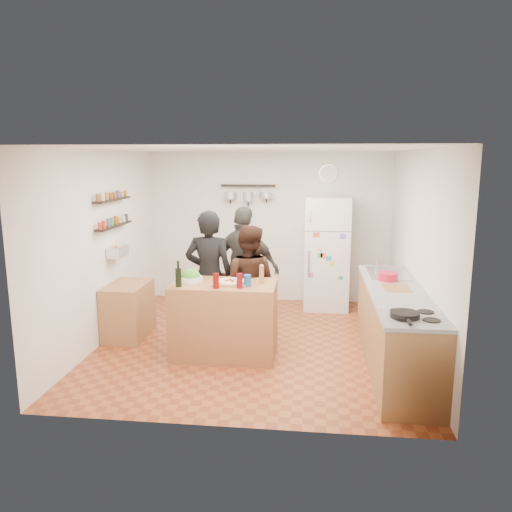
# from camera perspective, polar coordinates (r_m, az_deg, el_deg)

# --- Properties ---
(room_shell) EXTENTS (4.20, 4.20, 4.20)m
(room_shell) POSITION_cam_1_polar(r_m,az_deg,el_deg) (6.70, 0.28, 1.31)
(room_shell) COLOR brown
(room_shell) RESTS_ON ground
(prep_island) EXTENTS (1.25, 0.72, 0.91)m
(prep_island) POSITION_cam_1_polar(r_m,az_deg,el_deg) (6.15, -3.62, -7.23)
(prep_island) COLOR #995F38
(prep_island) RESTS_ON floor
(pizza_board) EXTENTS (0.42, 0.34, 0.02)m
(pizza_board) POSITION_cam_1_polar(r_m,az_deg,el_deg) (5.99, -2.95, -3.10)
(pizza_board) COLOR #996637
(pizza_board) RESTS_ON prep_island
(pizza) EXTENTS (0.34, 0.34, 0.02)m
(pizza) POSITION_cam_1_polar(r_m,az_deg,el_deg) (5.99, -2.96, -2.93)
(pizza) COLOR #CCAD86
(pizza) RESTS_ON pizza_board
(salad_bowl) EXTENTS (0.29, 0.29, 0.06)m
(salad_bowl) POSITION_cam_1_polar(r_m,az_deg,el_deg) (6.15, -7.45, -2.62)
(salad_bowl) COLOR silver
(salad_bowl) RESTS_ON prep_island
(wine_bottle) EXTENTS (0.07, 0.07, 0.22)m
(wine_bottle) POSITION_cam_1_polar(r_m,az_deg,el_deg) (5.90, -8.85, -2.45)
(wine_bottle) COLOR black
(wine_bottle) RESTS_ON prep_island
(wine_glass_near) EXTENTS (0.07, 0.07, 0.18)m
(wine_glass_near) POSITION_cam_1_polar(r_m,az_deg,el_deg) (5.79, -4.59, -2.84)
(wine_glass_near) COLOR #5C0807
(wine_glass_near) RESTS_ON prep_island
(wine_glass_far) EXTENTS (0.07, 0.07, 0.17)m
(wine_glass_far) POSITION_cam_1_polar(r_m,az_deg,el_deg) (5.78, -1.89, -2.85)
(wine_glass_far) COLOR #630810
(wine_glass_far) RESTS_ON prep_island
(pepper_mill) EXTENTS (0.06, 0.06, 0.19)m
(pepper_mill) POSITION_cam_1_polar(r_m,az_deg,el_deg) (5.99, 0.64, -2.27)
(pepper_mill) COLOR #9C6641
(pepper_mill) RESTS_ON prep_island
(salt_canister) EXTENTS (0.09, 0.09, 0.14)m
(salt_canister) POSITION_cam_1_polar(r_m,az_deg,el_deg) (5.85, -0.99, -2.83)
(salt_canister) COLOR navy
(salt_canister) RESTS_ON prep_island
(person_left) EXTENTS (0.64, 0.42, 1.74)m
(person_left) POSITION_cam_1_polar(r_m,az_deg,el_deg) (6.57, -5.36, -2.30)
(person_left) COLOR black
(person_left) RESTS_ON floor
(person_center) EXTENTS (0.85, 0.72, 1.55)m
(person_center) POSITION_cam_1_polar(r_m,az_deg,el_deg) (6.53, -0.90, -3.20)
(person_center) COLOR black
(person_center) RESTS_ON floor
(person_back) EXTENTS (1.10, 0.68, 1.74)m
(person_back) POSITION_cam_1_polar(r_m,az_deg,el_deg) (7.00, -1.33, -1.43)
(person_back) COLOR #2B2A26
(person_back) RESTS_ON floor
(counter_run) EXTENTS (0.63, 2.63, 0.90)m
(counter_run) POSITION_cam_1_polar(r_m,az_deg,el_deg) (6.03, 15.70, -8.09)
(counter_run) COLOR #9E7042
(counter_run) RESTS_ON floor
(stove_top) EXTENTS (0.60, 0.62, 0.02)m
(stove_top) POSITION_cam_1_polar(r_m,az_deg,el_deg) (5.00, 17.65, -6.64)
(stove_top) COLOR white
(stove_top) RESTS_ON counter_run
(skillet) EXTENTS (0.27, 0.27, 0.05)m
(skillet) POSITION_cam_1_polar(r_m,az_deg,el_deg) (4.91, 16.65, -6.44)
(skillet) COLOR black
(skillet) RESTS_ON stove_top
(sink) EXTENTS (0.50, 0.80, 0.03)m
(sink) POSITION_cam_1_polar(r_m,az_deg,el_deg) (6.71, 14.79, -1.97)
(sink) COLOR silver
(sink) RESTS_ON counter_run
(cutting_board) EXTENTS (0.30, 0.40, 0.02)m
(cutting_board) POSITION_cam_1_polar(r_m,az_deg,el_deg) (5.98, 15.80, -3.65)
(cutting_board) COLOR olive
(cutting_board) RESTS_ON counter_run
(red_bowl) EXTENTS (0.23, 0.23, 0.10)m
(red_bowl) POSITION_cam_1_polar(r_m,az_deg,el_deg) (6.30, 14.87, -2.30)
(red_bowl) COLOR red
(red_bowl) RESTS_ON counter_run
(fridge) EXTENTS (0.70, 0.68, 1.80)m
(fridge) POSITION_cam_1_polar(r_m,az_deg,el_deg) (8.06, 8.08, 0.34)
(fridge) COLOR white
(fridge) RESTS_ON floor
(wall_clock) EXTENTS (0.30, 0.03, 0.30)m
(wall_clock) POSITION_cam_1_polar(r_m,az_deg,el_deg) (8.26, 8.26, 9.32)
(wall_clock) COLOR silver
(wall_clock) RESTS_ON back_wall
(spice_shelf_lower) EXTENTS (0.12, 1.00, 0.02)m
(spice_shelf_lower) POSITION_cam_1_polar(r_m,az_deg,el_deg) (6.96, -15.92, 3.34)
(spice_shelf_lower) COLOR black
(spice_shelf_lower) RESTS_ON left_wall
(spice_shelf_upper) EXTENTS (0.12, 1.00, 0.02)m
(spice_shelf_upper) POSITION_cam_1_polar(r_m,az_deg,el_deg) (6.93, -16.07, 6.21)
(spice_shelf_upper) COLOR black
(spice_shelf_upper) RESTS_ON left_wall
(produce_basket) EXTENTS (0.18, 0.35, 0.14)m
(produce_basket) POSITION_cam_1_polar(r_m,az_deg,el_deg) (7.00, -15.54, 0.50)
(produce_basket) COLOR silver
(produce_basket) RESTS_ON left_wall
(side_table) EXTENTS (0.50, 0.80, 0.73)m
(side_table) POSITION_cam_1_polar(r_m,az_deg,el_deg) (7.01, -14.39, -6.04)
(side_table) COLOR #A77146
(side_table) RESTS_ON floor
(pot_rack) EXTENTS (0.90, 0.04, 0.04)m
(pot_rack) POSITION_cam_1_polar(r_m,az_deg,el_deg) (8.26, -0.90, 8.04)
(pot_rack) COLOR black
(pot_rack) RESTS_ON back_wall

